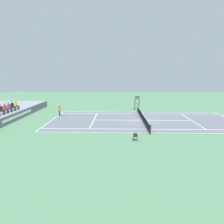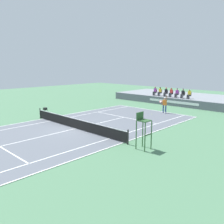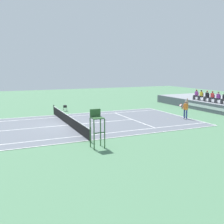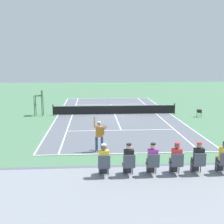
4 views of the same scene
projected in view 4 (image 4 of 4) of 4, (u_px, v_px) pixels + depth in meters
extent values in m
plane|color=#4C7A56|center=(115.00, 115.00, 28.24)|extent=(80.00, 80.00, 0.00)
cube|color=slate|center=(115.00, 115.00, 28.24)|extent=(10.98, 23.78, 0.02)
cube|color=white|center=(131.00, 153.00, 16.57)|extent=(10.98, 0.10, 0.01)
cube|color=white|center=(108.00, 98.00, 39.90)|extent=(10.98, 0.10, 0.01)
cube|color=white|center=(170.00, 114.00, 28.60)|extent=(0.10, 23.78, 0.01)
cube|color=white|center=(58.00, 115.00, 27.87)|extent=(0.10, 23.78, 0.01)
cube|color=white|center=(156.00, 114.00, 28.51)|extent=(0.10, 23.78, 0.01)
cube|color=white|center=(72.00, 115.00, 27.96)|extent=(0.10, 23.78, 0.01)
cube|color=white|center=(121.00, 130.00, 21.95)|extent=(8.22, 0.10, 0.01)
cube|color=white|center=(111.00, 104.00, 34.52)|extent=(8.22, 0.10, 0.01)
cube|color=white|center=(115.00, 114.00, 28.23)|extent=(0.10, 12.80, 0.01)
cube|color=white|center=(130.00, 153.00, 16.66)|extent=(0.10, 0.20, 0.01)
cube|color=white|center=(108.00, 98.00, 39.80)|extent=(0.10, 0.20, 0.01)
cylinder|color=black|center=(175.00, 109.00, 28.54)|extent=(0.10, 0.10, 1.07)
cylinder|color=black|center=(53.00, 110.00, 27.75)|extent=(0.10, 0.10, 1.07)
cube|color=black|center=(115.00, 110.00, 28.15)|extent=(11.78, 0.02, 0.84)
cube|color=white|center=(115.00, 106.00, 28.08)|extent=(11.78, 0.03, 0.06)
cube|color=#565B66|center=(145.00, 177.00, 11.95)|extent=(21.11, 0.24, 1.05)
cube|color=silver|center=(145.00, 175.00, 12.06)|extent=(7.39, 0.01, 0.32)
cube|color=#474C56|center=(223.00, 163.00, 10.97)|extent=(0.44, 0.44, 0.06)
cylinder|color=#4C4C51|center=(217.00, 167.00, 11.15)|extent=(0.04, 0.04, 0.38)
cube|color=#2D2D33|center=(222.00, 160.00, 11.05)|extent=(0.34, 0.44, 0.16)
cube|color=#2D2D33|center=(219.00, 165.00, 11.30)|extent=(0.30, 0.14, 0.44)
cube|color=#474C56|center=(198.00, 164.00, 10.91)|extent=(0.44, 0.44, 0.06)
cube|color=#474C56|center=(200.00, 159.00, 10.66)|extent=(0.44, 0.06, 0.44)
cylinder|color=#4C4C51|center=(192.00, 168.00, 11.08)|extent=(0.04, 0.04, 0.38)
cylinder|color=#4C4C51|center=(201.00, 168.00, 11.10)|extent=(0.04, 0.04, 0.38)
cube|color=#2D2D33|center=(197.00, 161.00, 10.99)|extent=(0.34, 0.44, 0.16)
cube|color=#2D2D33|center=(195.00, 166.00, 11.23)|extent=(0.30, 0.14, 0.44)
cube|color=black|center=(199.00, 155.00, 10.78)|extent=(0.36, 0.22, 0.52)
sphere|color=#A37556|center=(199.00, 145.00, 10.71)|extent=(0.20, 0.20, 0.20)
cylinder|color=red|center=(200.00, 143.00, 10.70)|extent=(0.19, 0.19, 0.05)
cube|color=#474C56|center=(176.00, 164.00, 10.85)|extent=(0.44, 0.44, 0.06)
cube|color=#474C56|center=(178.00, 160.00, 10.61)|extent=(0.44, 0.06, 0.44)
cylinder|color=#4C4C51|center=(170.00, 168.00, 11.02)|extent=(0.04, 0.04, 0.38)
cylinder|color=#4C4C51|center=(179.00, 168.00, 11.05)|extent=(0.04, 0.04, 0.38)
cube|color=#2D2D33|center=(175.00, 161.00, 10.93)|extent=(0.34, 0.44, 0.16)
cube|color=#2D2D33|center=(173.00, 166.00, 11.18)|extent=(0.30, 0.14, 0.44)
cube|color=red|center=(177.00, 155.00, 10.72)|extent=(0.36, 0.22, 0.52)
sphere|color=brown|center=(177.00, 146.00, 10.66)|extent=(0.20, 0.20, 0.20)
cylinder|color=red|center=(177.00, 143.00, 10.64)|extent=(0.19, 0.19, 0.05)
cube|color=#474C56|center=(152.00, 165.00, 10.79)|extent=(0.44, 0.44, 0.06)
cube|color=#474C56|center=(154.00, 160.00, 10.55)|extent=(0.44, 0.06, 0.44)
cylinder|color=#4C4C51|center=(147.00, 169.00, 10.96)|extent=(0.04, 0.04, 0.38)
cylinder|color=#4C4C51|center=(156.00, 169.00, 10.99)|extent=(0.04, 0.04, 0.38)
cube|color=#2D2D33|center=(152.00, 162.00, 10.87)|extent=(0.34, 0.44, 0.16)
cube|color=#2D2D33|center=(151.00, 167.00, 11.12)|extent=(0.30, 0.14, 0.44)
cube|color=purple|center=(153.00, 156.00, 10.66)|extent=(0.36, 0.22, 0.52)
sphere|color=tan|center=(153.00, 146.00, 10.60)|extent=(0.20, 0.20, 0.20)
cylinder|color=black|center=(153.00, 144.00, 10.58)|extent=(0.19, 0.19, 0.05)
cube|color=#474C56|center=(129.00, 165.00, 10.73)|extent=(0.44, 0.44, 0.06)
cube|color=#474C56|center=(129.00, 161.00, 10.49)|extent=(0.44, 0.06, 0.44)
cylinder|color=#4C4C51|center=(123.00, 170.00, 10.90)|extent=(0.04, 0.04, 0.38)
cylinder|color=#4C4C51|center=(133.00, 169.00, 10.93)|extent=(0.04, 0.04, 0.38)
cube|color=#2D2D33|center=(128.00, 162.00, 10.81)|extent=(0.34, 0.44, 0.16)
cube|color=#2D2D33|center=(127.00, 167.00, 11.06)|extent=(0.30, 0.14, 0.44)
cube|color=black|center=(129.00, 156.00, 10.60)|extent=(0.36, 0.22, 0.52)
sphere|color=tan|center=(129.00, 147.00, 10.54)|extent=(0.20, 0.20, 0.20)
cylinder|color=black|center=(129.00, 144.00, 10.52)|extent=(0.19, 0.19, 0.05)
cube|color=#474C56|center=(104.00, 166.00, 10.67)|extent=(0.44, 0.44, 0.06)
cube|color=#474C56|center=(104.00, 161.00, 10.43)|extent=(0.44, 0.06, 0.44)
cylinder|color=#4C4C51|center=(99.00, 170.00, 10.84)|extent=(0.04, 0.04, 0.38)
cylinder|color=#4C4C51|center=(109.00, 170.00, 10.87)|extent=(0.04, 0.04, 0.38)
cube|color=#2D2D33|center=(104.00, 163.00, 10.75)|extent=(0.34, 0.44, 0.16)
cube|color=#2D2D33|center=(104.00, 168.00, 11.00)|extent=(0.30, 0.14, 0.44)
cube|color=yellow|center=(104.00, 157.00, 10.54)|extent=(0.36, 0.22, 0.52)
sphere|color=brown|center=(104.00, 147.00, 10.48)|extent=(0.20, 0.20, 0.20)
cylinder|color=white|center=(104.00, 145.00, 10.46)|extent=(0.19, 0.19, 0.05)
cylinder|color=navy|center=(97.00, 144.00, 16.78)|extent=(0.15, 0.15, 0.92)
cylinder|color=navy|center=(102.00, 144.00, 16.82)|extent=(0.15, 0.15, 0.92)
cube|color=white|center=(97.00, 151.00, 16.91)|extent=(0.13, 0.29, 0.10)
cube|color=white|center=(102.00, 151.00, 16.95)|extent=(0.13, 0.29, 0.10)
cube|color=orange|center=(99.00, 132.00, 16.66)|extent=(0.41, 0.26, 0.60)
sphere|color=#A37556|center=(99.00, 124.00, 16.58)|extent=(0.22, 0.22, 0.22)
cylinder|color=white|center=(99.00, 122.00, 16.56)|extent=(0.21, 0.21, 0.06)
cylinder|color=#A37556|center=(95.00, 122.00, 16.56)|extent=(0.10, 0.22, 0.61)
cylinder|color=#A37556|center=(104.00, 131.00, 16.78)|extent=(0.10, 0.33, 0.56)
cylinder|color=black|center=(104.00, 132.00, 16.93)|extent=(0.04, 0.19, 0.25)
torus|color=red|center=(104.00, 127.00, 17.06)|extent=(0.31, 0.21, 0.26)
cylinder|color=silver|center=(104.00, 127.00, 17.06)|extent=(0.28, 0.17, 0.22)
sphere|color=#D1E533|center=(106.00, 143.00, 18.65)|extent=(0.07, 0.07, 0.07)
cylinder|color=#2D562D|center=(34.00, 106.00, 27.22)|extent=(0.07, 0.07, 1.90)
cylinder|color=#2D562D|center=(36.00, 105.00, 27.90)|extent=(0.07, 0.07, 1.90)
cylinder|color=#2D562D|center=(42.00, 106.00, 27.26)|extent=(0.07, 0.07, 1.90)
cylinder|color=#2D562D|center=(43.00, 105.00, 27.95)|extent=(0.07, 0.07, 1.90)
cube|color=#2D562D|center=(38.00, 96.00, 27.41)|extent=(0.70, 0.70, 0.06)
cube|color=#2D562D|center=(42.00, 93.00, 27.38)|extent=(0.06, 0.70, 0.48)
cube|color=#2D562D|center=(35.00, 105.00, 27.54)|extent=(0.10, 0.70, 0.04)
cube|color=black|center=(199.00, 111.00, 27.01)|extent=(0.36, 0.36, 0.28)
cylinder|color=black|center=(200.00, 114.00, 27.25)|extent=(0.02, 0.02, 0.42)
cylinder|color=black|center=(197.00, 114.00, 27.23)|extent=(0.02, 0.02, 0.42)
cylinder|color=black|center=(201.00, 115.00, 26.92)|extent=(0.02, 0.02, 0.42)
cylinder|color=black|center=(198.00, 115.00, 26.90)|extent=(0.02, 0.02, 0.42)
ellipsoid|color=#D1E533|center=(199.00, 110.00, 27.00)|extent=(0.30, 0.30, 0.12)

